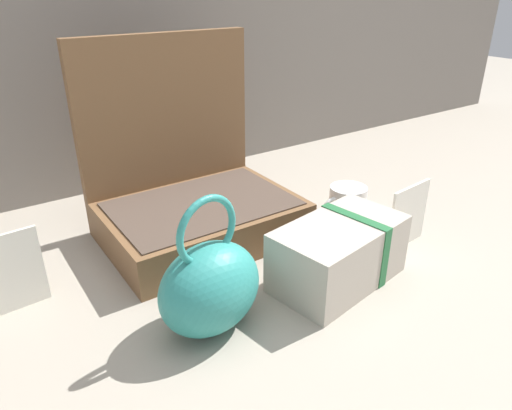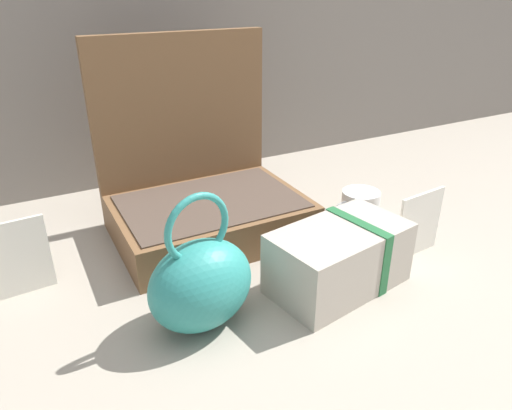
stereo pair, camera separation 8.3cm
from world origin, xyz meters
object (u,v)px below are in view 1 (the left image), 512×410
coffee_mug (346,205)px  poster_card_right (408,216)px  open_suitcase (192,194)px  info_card_left (11,273)px  teal_pouch_handbag (210,286)px  cream_toiletry_bag (340,253)px

coffee_mug → poster_card_right: poster_card_right is taller
coffee_mug → open_suitcase: bearing=152.6°
coffee_mug → poster_card_right: bearing=-77.6°
coffee_mug → info_card_left: bearing=173.0°
open_suitcase → poster_card_right: 0.46m
teal_pouch_handbag → cream_toiletry_bag: bearing=-3.8°
teal_pouch_handbag → poster_card_right: teal_pouch_handbag is taller
teal_pouch_handbag → info_card_left: size_ratio=1.62×
coffee_mug → info_card_left: (-0.68, 0.08, 0.03)m
cream_toiletry_bag → info_card_left: bearing=154.3°
coffee_mug → info_card_left: size_ratio=0.83×
info_card_left → poster_card_right: 0.75m
teal_pouch_handbag → coffee_mug: size_ratio=1.95×
poster_card_right → coffee_mug: bearing=96.4°
teal_pouch_handbag → info_card_left: teal_pouch_handbag is taller
teal_pouch_handbag → cream_toiletry_bag: teal_pouch_handbag is taller
teal_pouch_handbag → cream_toiletry_bag: (0.26, -0.02, -0.02)m
cream_toiletry_bag → info_card_left: (-0.51, 0.24, 0.01)m
coffee_mug → poster_card_right: 0.15m
info_card_left → poster_card_right: bearing=-22.2°
open_suitcase → poster_card_right: open_suitcase is taller
coffee_mug → poster_card_right: (0.03, -0.15, 0.02)m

